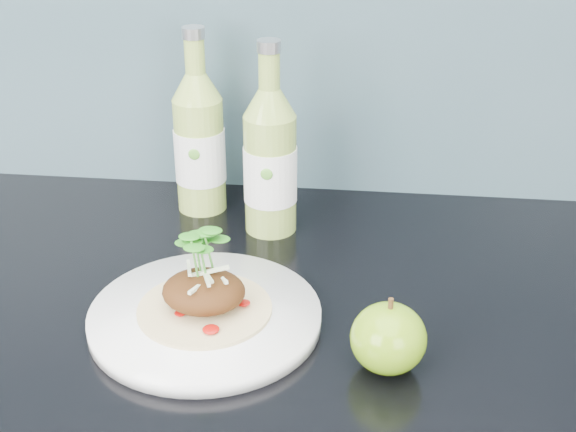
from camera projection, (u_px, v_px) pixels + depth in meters
name	position (u px, v px, depth m)	size (l,w,h in m)	color
dinner_plate	(205.00, 317.00, 0.83)	(0.31, 0.31, 0.02)	white
pork_taco	(204.00, 288.00, 0.82)	(0.14, 0.14, 0.09)	tan
green_apple	(388.00, 338.00, 0.75)	(0.09, 0.09, 0.08)	#5E9510
cider_bottle_left	(199.00, 143.00, 1.04)	(0.07, 0.07, 0.24)	#98B64B
cider_bottle_right	(270.00, 162.00, 0.98)	(0.09, 0.09, 0.24)	#8EAD48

